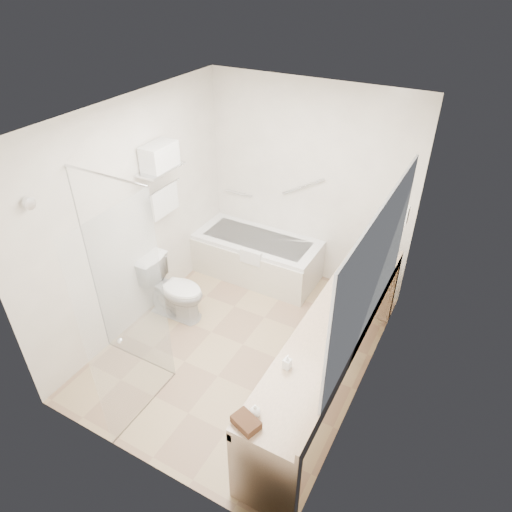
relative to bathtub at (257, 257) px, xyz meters
The scene contains 25 objects.
floor 1.36m from the bathtub, 68.05° to the right, with size 3.20×3.20×0.00m, color tan.
ceiling 2.59m from the bathtub, 68.05° to the right, with size 2.60×3.20×0.10m, color white.
wall_back 1.15m from the bathtub, 35.84° to the left, with size 2.60×0.10×2.50m, color silver.
wall_front 3.04m from the bathtub, 80.02° to the right, with size 2.60×0.10×2.50m, color silver.
wall_left 1.77m from the bathtub, 122.86° to the right, with size 0.10×3.20×2.50m, color silver.
wall_right 2.39m from the bathtub, 34.55° to the right, with size 0.10×3.20×2.50m, color silver.
bathtub is the anchor object (origin of this frame).
grab_bar_short 0.87m from the bathtub, 144.55° to the left, with size 0.03×0.03×0.40m, color silver.
grab_bar_long 1.12m from the bathtub, 35.51° to the left, with size 0.03×0.03×0.60m, color silver.
shower_enclosure 2.31m from the bathtub, 93.47° to the right, with size 0.96×0.91×2.11m.
towel_shelf 1.85m from the bathtub, 127.02° to the right, with size 0.24×0.55×0.81m.
vanity_counter 2.09m from the bathtub, 42.35° to the right, with size 0.55×2.70×0.95m.
sink 1.92m from the bathtub, 32.47° to the right, with size 0.40×0.52×0.14m, color white.
faucet 2.07m from the bathtub, 30.20° to the right, with size 0.03×0.03×0.14m, color silver.
mirror 2.60m from the bathtub, 37.82° to the right, with size 0.02×2.00×1.20m, color #ABB1B7.
hairdryer_unit 2.12m from the bathtub, ahead, with size 0.08×0.10×0.18m, color white.
toilet 1.25m from the bathtub, 111.16° to the right, with size 0.42×0.74×0.73m, color white.
amenity_basket 3.03m from the bathtub, 62.85° to the right, with size 0.20×0.13×0.07m, color #452718.
soap_bottle_a 2.52m from the bathtub, 55.79° to the right, with size 0.06×0.13×0.06m, color white.
soap_bottle_b 2.95m from the bathtub, 61.66° to the right, with size 0.08×0.11×0.08m, color white.
water_bottle_left 1.60m from the bathtub, 11.66° to the right, with size 0.06×0.06×0.19m.
water_bottle_mid 1.76m from the bathtub, 26.99° to the right, with size 0.06×0.06×0.20m.
water_bottle_right 1.66m from the bathtub, 24.98° to the right, with size 0.07×0.07×0.22m.
drinking_glass_near 1.65m from the bathtub, 16.38° to the right, with size 0.08×0.08×0.10m, color silver.
drinking_glass_far 1.74m from the bathtub, 33.44° to the right, with size 0.07×0.07×0.09m, color silver.
Camera 1 is at (1.87, -3.11, 3.61)m, focal length 32.00 mm.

